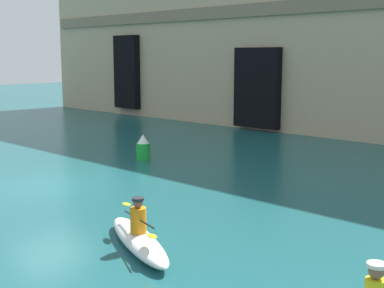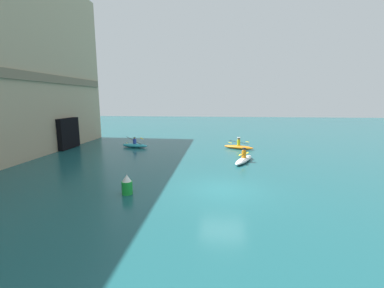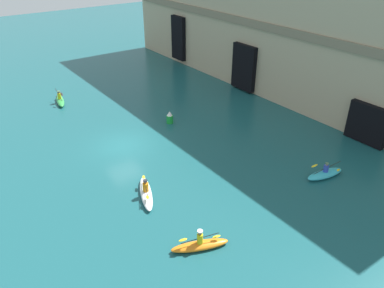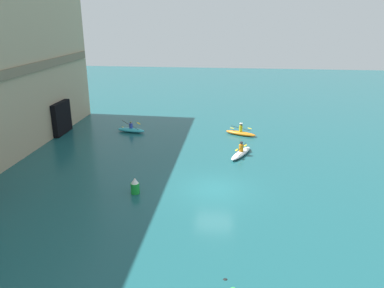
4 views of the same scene
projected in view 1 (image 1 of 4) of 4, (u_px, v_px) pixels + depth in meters
ground_plane at (50, 186)px, 17.61m from camera, size 120.00×120.00×0.00m
kayak_white at (139, 238)px, 11.86m from camera, size 3.48×2.02×1.16m
marker_buoy at (143, 148)px, 21.90m from camera, size 0.56×0.56×1.07m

